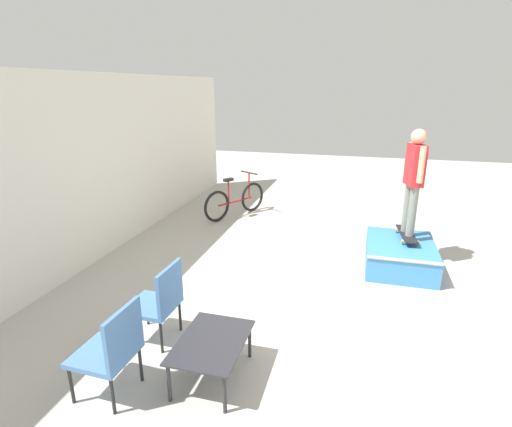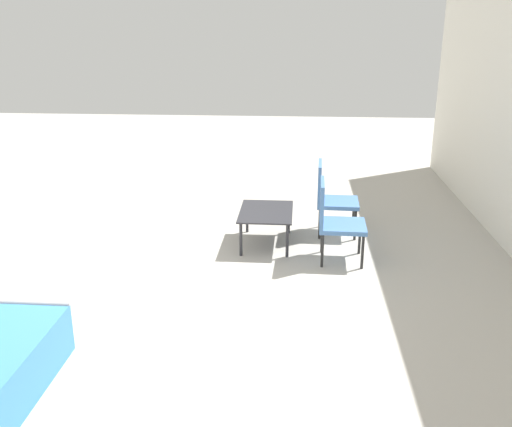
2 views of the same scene
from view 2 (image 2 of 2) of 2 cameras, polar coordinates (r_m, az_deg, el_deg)
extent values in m
plane|color=#B7B2A8|center=(5.68, -14.29, -9.20)|extent=(24.00, 24.00, 0.00)
cylinder|color=#B7B7BC|center=(5.15, -23.49, -8.16)|extent=(0.05, 1.04, 0.05)
cube|color=#2D2D33|center=(6.90, 1.02, 0.18)|extent=(0.90, 0.64, 0.02)
cylinder|color=#2D2D33|center=(7.37, -0.89, -0.37)|extent=(0.04, 0.04, 0.41)
cylinder|color=#2D2D33|center=(6.62, -1.52, -2.60)|extent=(0.04, 0.04, 0.41)
cylinder|color=#2D2D33|center=(7.34, 3.30, -0.47)|extent=(0.04, 0.04, 0.41)
cylinder|color=#2D2D33|center=(6.59, 3.15, -2.72)|extent=(0.04, 0.04, 0.41)
cylinder|color=black|center=(7.21, 9.89, -1.16)|extent=(0.03, 0.03, 0.39)
cylinder|color=black|center=(7.62, 9.71, -0.05)|extent=(0.03, 0.03, 0.39)
cylinder|color=black|center=(7.19, 6.39, -1.04)|extent=(0.03, 0.03, 0.39)
cylinder|color=black|center=(7.61, 6.41, 0.06)|extent=(0.03, 0.03, 0.39)
cube|color=#4C7AB7|center=(7.33, 8.18, 1.10)|extent=(0.54, 0.54, 0.05)
cube|color=#4C7AB7|center=(7.25, 6.38, 3.19)|extent=(0.52, 0.06, 0.49)
cylinder|color=black|center=(6.38, 10.61, -3.82)|extent=(0.03, 0.03, 0.39)
cylinder|color=black|center=(6.79, 10.33, -2.41)|extent=(0.03, 0.03, 0.39)
cylinder|color=black|center=(6.36, 6.65, -3.70)|extent=(0.03, 0.03, 0.39)
cylinder|color=black|center=(6.77, 6.62, -2.30)|extent=(0.03, 0.03, 0.39)
cube|color=#4C7AB7|center=(6.50, 8.64, -1.23)|extent=(0.53, 0.53, 0.05)
cube|color=#4C7AB7|center=(6.40, 6.61, 1.11)|extent=(0.52, 0.05, 0.49)
camera|label=1|loc=(9.77, -5.75, 19.60)|focal=28.00mm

